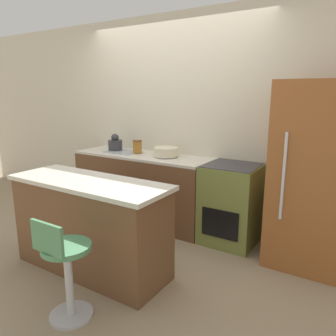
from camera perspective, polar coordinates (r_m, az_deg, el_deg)
The scene contains 10 objects.
ground_plane at distance 4.07m, azimuth -3.79°, elevation -11.01°, with size 14.00×14.00×0.00m, color #998466.
wall_back at distance 4.25m, azimuth 1.01°, elevation 8.25°, with size 8.00×0.06×2.60m.
back_counter at distance 4.30m, azimuth -4.43°, elevation -3.38°, with size 1.84×0.58×0.89m.
kitchen_island at distance 3.19m, azimuth -13.33°, elevation -9.69°, with size 1.58×0.58×0.88m.
oven_range at distance 3.73m, azimuth 10.90°, elevation -6.16°, with size 0.58×0.59×0.89m.
refrigerator at distance 3.38m, azimuth 24.05°, elevation -1.35°, with size 0.73×0.68×1.76m.
stool_chair at distance 2.59m, azimuth -17.42°, elevation -16.33°, with size 0.36×0.36×0.81m.
kettle at distance 4.50m, azimuth -9.18°, elevation 4.21°, with size 0.19×0.19×0.22m.
mixing_bowl at distance 4.01m, azimuth -0.34°, elevation 2.83°, with size 0.30×0.30×0.11m.
canister_jar at distance 4.26m, azimuth -5.36°, elevation 3.76°, with size 0.12×0.12×0.16m.
Camera 1 is at (2.21, -2.99, 1.66)m, focal length 35.00 mm.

